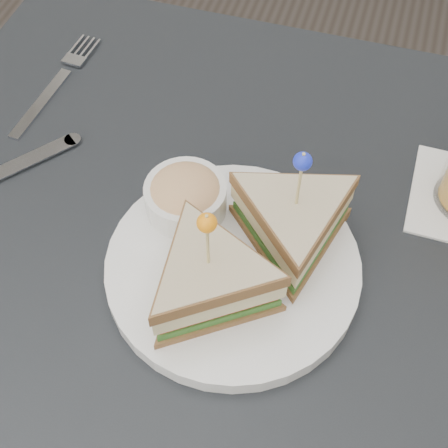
% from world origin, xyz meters
% --- Properties ---
extents(table, '(0.80, 0.80, 0.75)m').
position_xyz_m(table, '(0.00, 0.00, 0.67)').
color(table, black).
rests_on(table, ground).
extents(plate_meal, '(0.30, 0.29, 0.15)m').
position_xyz_m(plate_meal, '(0.03, -0.01, 0.79)').
color(plate_meal, white).
rests_on(plate_meal, table).
extents(cutlery_fork, '(0.04, 0.20, 0.01)m').
position_xyz_m(cutlery_fork, '(-0.27, 0.20, 0.75)').
color(cutlery_fork, silver).
rests_on(cutlery_fork, table).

